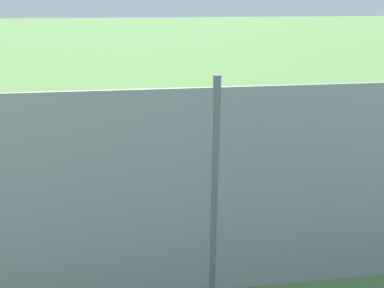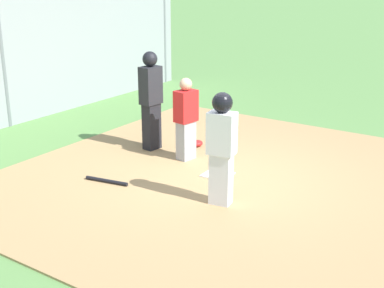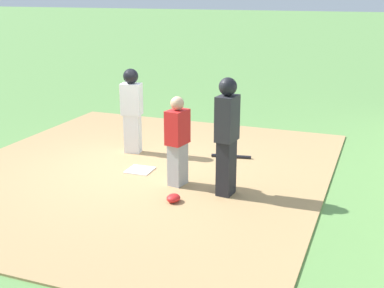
% 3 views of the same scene
% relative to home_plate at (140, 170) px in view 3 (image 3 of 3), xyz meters
% --- Properties ---
extents(ground_plane, '(140.00, 140.00, 0.00)m').
position_rel_home_plate_xyz_m(ground_plane, '(0.00, 0.00, -0.04)').
color(ground_plane, '#5B8947').
extents(dirt_infield, '(7.20, 6.40, 0.03)m').
position_rel_home_plate_xyz_m(dirt_infield, '(0.00, 0.00, -0.03)').
color(dirt_infield, '#A88456').
rests_on(dirt_infield, ground_plane).
extents(home_plate, '(0.46, 0.46, 0.02)m').
position_rel_home_plate_xyz_m(home_plate, '(0.00, 0.00, 0.00)').
color(home_plate, white).
rests_on(home_plate, dirt_infield).
extents(catcher, '(0.42, 0.32, 1.47)m').
position_rel_home_plate_xyz_m(catcher, '(-0.36, -0.88, 0.74)').
color(catcher, '#9E9EA3').
rests_on(catcher, dirt_infield).
extents(umpire, '(0.41, 0.30, 1.84)m').
position_rel_home_plate_xyz_m(umpire, '(-0.47, -1.73, 0.97)').
color(umpire, black).
rests_on(umpire, dirt_infield).
extents(runner, '(0.32, 0.42, 1.64)m').
position_rel_home_plate_xyz_m(runner, '(0.91, 0.60, 0.93)').
color(runner, silver).
rests_on(runner, dirt_infield).
extents(baseball_bat, '(0.20, 0.75, 0.06)m').
position_rel_home_plate_xyz_m(baseball_bat, '(1.26, -1.30, 0.02)').
color(baseball_bat, black).
rests_on(baseball_bat, dirt_infield).
extents(catcher_mask, '(0.24, 0.20, 0.12)m').
position_rel_home_plate_xyz_m(catcher_mask, '(-1.05, -1.09, 0.05)').
color(catcher_mask, red).
rests_on(catcher_mask, dirt_infield).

